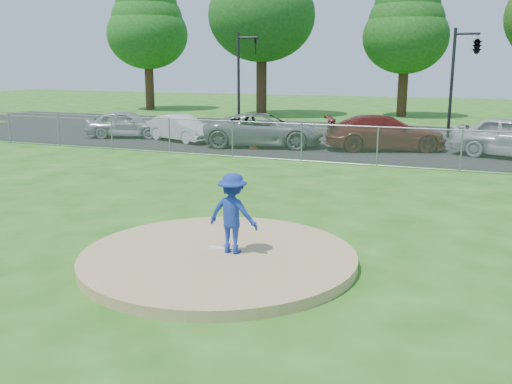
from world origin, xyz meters
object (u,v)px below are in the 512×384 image
(tree_far_left, at_px, (147,24))
(pitcher, at_px, (233,213))
(parked_car_darkred, at_px, (385,133))
(traffic_cone, at_px, (253,140))
(parked_car_white, at_px, (181,128))
(parked_car_gray, at_px, (264,130))
(traffic_signal_center, at_px, (475,48))
(traffic_signal_left, at_px, (242,72))
(tree_left, at_px, (262,2))
(tree_center, at_px, (406,26))
(parked_car_silver, at_px, (127,124))

(tree_far_left, bearing_deg, pitcher, -55.90)
(pitcher, bearing_deg, parked_car_darkred, -87.03)
(parked_car_darkred, bearing_deg, traffic_cone, 87.59)
(tree_far_left, distance_m, parked_car_white, 22.38)
(traffic_cone, distance_m, parked_car_gray, 0.98)
(traffic_signal_center, height_order, parked_car_gray, traffic_signal_center)
(traffic_cone, bearing_deg, parked_car_gray, 76.93)
(traffic_signal_left, bearing_deg, tree_left, 103.96)
(tree_left, relative_size, parked_car_darkred, 2.33)
(tree_center, distance_m, pitcher, 34.32)
(parked_car_silver, height_order, parked_car_darkred, parked_car_darkred)
(tree_left, distance_m, tree_center, 10.59)
(tree_left, bearing_deg, parked_car_darkred, -51.70)
(tree_far_left, relative_size, tree_center, 1.09)
(tree_left, relative_size, traffic_signal_left, 2.24)
(traffic_signal_left, height_order, parked_car_gray, traffic_signal_left)
(traffic_cone, height_order, parked_car_silver, parked_car_silver)
(tree_far_left, height_order, traffic_signal_left, tree_far_left)
(parked_car_darkred, bearing_deg, tree_center, -14.72)
(traffic_signal_center, distance_m, parked_car_darkred, 7.63)
(traffic_signal_center, bearing_deg, traffic_cone, -140.52)
(traffic_signal_center, distance_m, parked_car_white, 15.36)
(parked_car_white, bearing_deg, traffic_signal_center, -43.64)
(traffic_signal_left, bearing_deg, traffic_cone, -63.72)
(tree_far_left, height_order, parked_car_gray, tree_far_left)
(traffic_signal_center, distance_m, traffic_cone, 12.46)
(pitcher, relative_size, parked_car_white, 0.40)
(traffic_signal_left, xyz_separation_m, parked_car_darkred, (9.35, -5.67, -2.57))
(traffic_cone, relative_size, parked_car_gray, 0.14)
(tree_left, height_order, traffic_cone, tree_left)
(traffic_signal_center, relative_size, parked_car_gray, 1.00)
(traffic_signal_center, relative_size, parked_car_white, 1.42)
(parked_car_darkred, bearing_deg, tree_left, 18.44)
(parked_car_gray, bearing_deg, parked_car_white, 73.39)
(tree_left, relative_size, parked_car_gray, 2.25)
(tree_left, height_order, traffic_signal_left, tree_left)
(pitcher, xyz_separation_m, parked_car_silver, (-13.06, 15.73, -0.27))
(tree_far_left, relative_size, traffic_cone, 14.02)
(tree_center, bearing_deg, parked_car_silver, -123.09)
(traffic_cone, height_order, parked_car_darkred, parked_car_darkred)
(parked_car_white, distance_m, parked_car_gray, 4.56)
(traffic_signal_left, height_order, parked_car_white, traffic_signal_left)
(parked_car_silver, bearing_deg, pitcher, -158.49)
(tree_center, relative_size, pitcher, 6.24)
(tree_center, height_order, traffic_signal_center, tree_center)
(tree_left, height_order, tree_center, tree_left)
(tree_far_left, distance_m, pitcher, 40.14)
(tree_center, height_order, parked_car_darkred, tree_center)
(tree_center, xyz_separation_m, traffic_signal_left, (-7.76, -12.00, -3.11))
(pitcher, bearing_deg, traffic_signal_center, -95.48)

